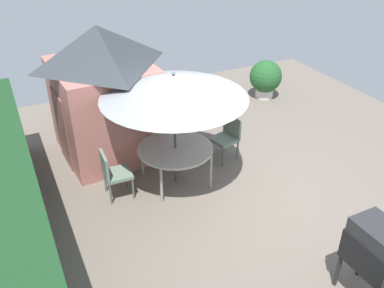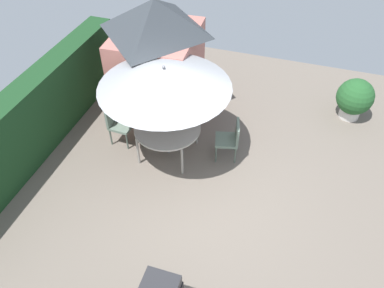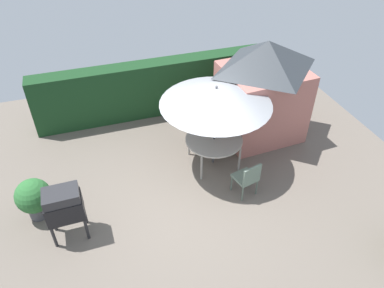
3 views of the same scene
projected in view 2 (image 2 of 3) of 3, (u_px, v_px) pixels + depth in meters
ground_plane at (192, 190)px, 7.39m from camera, size 11.00×11.00×0.00m
hedge_backdrop at (29, 123)px, 7.63m from camera, size 6.65×0.55×1.60m
garden_shed at (157, 55)px, 8.52m from camera, size 2.19×1.99×2.65m
patio_table at (167, 129)px, 7.68m from camera, size 1.37×1.37×0.73m
patio_umbrella at (164, 78)px, 6.83m from camera, size 2.53×2.53×2.17m
chair_near_shed at (118, 122)px, 8.09m from camera, size 0.48×0.48×0.90m
chair_far_side at (231, 138)px, 7.72m from camera, size 0.56×0.56×0.90m
potted_plant_by_shed at (355, 98)px, 8.67m from camera, size 0.84×0.84×1.01m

